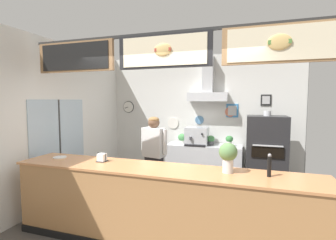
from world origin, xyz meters
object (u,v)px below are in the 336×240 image
at_px(potted_basil, 182,138).
at_px(basil_vase, 228,156).
at_px(espresso_machine, 197,136).
at_px(pepper_grinder, 269,165).
at_px(potted_thyme, 211,140).
at_px(condiment_plate, 60,157).
at_px(napkin_holder, 102,158).
at_px(potted_sage, 229,140).
at_px(shop_worker, 154,156).
at_px(pizza_oven, 266,155).

height_order(potted_basil, basil_vase, basil_vase).
distance_m(espresso_machine, pepper_grinder, 2.76).
height_order(potted_thyme, condiment_plate, potted_thyme).
xyz_separation_m(pepper_grinder, napkin_holder, (-2.21, 0.02, -0.08)).
distance_m(espresso_machine, napkin_holder, 2.57).
bearing_deg(potted_basil, basil_vase, -63.92).
relative_size(potted_thyme, potted_basil, 0.96).
relative_size(potted_sage, potted_basil, 1.01).
relative_size(potted_thyme, pepper_grinder, 0.81).
xyz_separation_m(potted_basil, napkin_holder, (-0.54, -2.47, 0.05)).
bearing_deg(espresso_machine, potted_sage, 4.06).
bearing_deg(potted_basil, pepper_grinder, -56.18).
bearing_deg(basil_vase, espresso_machine, 109.41).
xyz_separation_m(shop_worker, basil_vase, (1.39, -1.12, 0.35)).
relative_size(pizza_oven, potted_basil, 7.43).
xyz_separation_m(potted_thyme, potted_basil, (-0.67, 0.03, 0.01)).
bearing_deg(napkin_holder, potted_thyme, 63.67).
relative_size(pizza_oven, potted_sage, 7.38).
relative_size(shop_worker, potted_basil, 7.03).
bearing_deg(basil_vase, shop_worker, 141.05).
xyz_separation_m(napkin_holder, condiment_plate, (-0.74, 0.00, -0.05)).
bearing_deg(espresso_machine, potted_thyme, 5.87).
height_order(shop_worker, basil_vase, shop_worker).
xyz_separation_m(basil_vase, condiment_plate, (-2.49, 0.00, -0.20)).
bearing_deg(condiment_plate, potted_sage, 46.34).
height_order(pizza_oven, shop_worker, pizza_oven).
height_order(potted_thyme, basil_vase, basil_vase).
xyz_separation_m(potted_sage, pepper_grinder, (0.60, -2.48, 0.13)).
height_order(shop_worker, napkin_holder, shop_worker).
relative_size(pizza_oven, espresso_machine, 3.35).
relative_size(shop_worker, espresso_machine, 3.17).
bearing_deg(pizza_oven, basil_vase, -105.25).
relative_size(potted_sage, basil_vase, 0.63).
bearing_deg(potted_basil, pizza_oven, -9.88).
height_order(potted_sage, napkin_holder, napkin_holder).
relative_size(pepper_grinder, condiment_plate, 1.38).
xyz_separation_m(potted_sage, potted_basil, (-1.07, 0.01, -0.00)).
xyz_separation_m(potted_thyme, basil_vase, (0.54, -2.44, 0.22)).
relative_size(pizza_oven, condiment_plate, 8.66).
bearing_deg(potted_sage, espresso_machine, -175.94).
bearing_deg(condiment_plate, espresso_machine, 55.77).
bearing_deg(potted_sage, potted_thyme, -177.37).
xyz_separation_m(potted_thyme, condiment_plate, (-1.95, -2.44, 0.02)).
relative_size(potted_sage, potted_thyme, 1.05).
bearing_deg(pizza_oven, potted_sage, 157.63).
height_order(pepper_grinder, condiment_plate, pepper_grinder).
bearing_deg(potted_basil, espresso_machine, -9.95).
bearing_deg(shop_worker, potted_sage, -121.46).
distance_m(potted_basil, basil_vase, 2.76).
relative_size(espresso_machine, basil_vase, 1.38).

